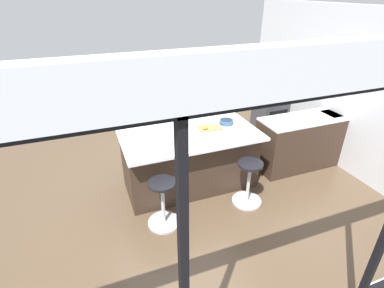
{
  "coord_description": "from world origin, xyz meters",
  "views": [
    {
      "loc": [
        1.26,
        3.67,
        2.86
      ],
      "look_at": [
        -0.12,
        0.05,
        0.8
      ],
      "focal_mm": 27.63,
      "sensor_mm": 36.0,
      "label": 1
    }
  ],
  "objects_px": {
    "stool_by_window": "(248,184)",
    "stool_middle": "(163,205)",
    "water_bottle": "(150,133)",
    "kitchen_island": "(190,160)",
    "cutting_board": "(210,128)",
    "oven_range": "(270,111)",
    "fruit_bowl": "(226,122)",
    "apple_yellow": "(205,127)"
  },
  "relations": [
    {
      "from": "stool_by_window",
      "to": "stool_middle",
      "type": "xyz_separation_m",
      "value": [
        1.29,
        0.0,
        0.0
      ]
    },
    {
      "from": "stool_middle",
      "to": "water_bottle",
      "type": "bearing_deg",
      "value": -93.66
    },
    {
      "from": "kitchen_island",
      "to": "cutting_board",
      "type": "height_order",
      "value": "cutting_board"
    },
    {
      "from": "stool_by_window",
      "to": "cutting_board",
      "type": "xyz_separation_m",
      "value": [
        0.31,
        -0.75,
        0.63
      ]
    },
    {
      "from": "oven_range",
      "to": "stool_middle",
      "type": "distance_m",
      "value": 3.72
    },
    {
      "from": "stool_middle",
      "to": "fruit_bowl",
      "type": "xyz_separation_m",
      "value": [
        -1.3,
        -0.81,
        0.66
      ]
    },
    {
      "from": "oven_range",
      "to": "apple_yellow",
      "type": "bearing_deg",
      "value": 32.55
    },
    {
      "from": "cutting_board",
      "to": "water_bottle",
      "type": "xyz_separation_m",
      "value": [
        0.94,
        0.09,
        0.11
      ]
    },
    {
      "from": "stool_middle",
      "to": "apple_yellow",
      "type": "bearing_deg",
      "value": -141.35
    },
    {
      "from": "kitchen_island",
      "to": "water_bottle",
      "type": "height_order",
      "value": "water_bottle"
    },
    {
      "from": "apple_yellow",
      "to": "water_bottle",
      "type": "bearing_deg",
      "value": 3.25
    },
    {
      "from": "cutting_board",
      "to": "stool_by_window",
      "type": "bearing_deg",
      "value": 112.29
    },
    {
      "from": "apple_yellow",
      "to": "fruit_bowl",
      "type": "relative_size",
      "value": 0.35
    },
    {
      "from": "stool_by_window",
      "to": "cutting_board",
      "type": "height_order",
      "value": "cutting_board"
    },
    {
      "from": "kitchen_island",
      "to": "stool_middle",
      "type": "relative_size",
      "value": 2.99
    },
    {
      "from": "oven_range",
      "to": "cutting_board",
      "type": "height_order",
      "value": "cutting_board"
    },
    {
      "from": "stool_middle",
      "to": "fruit_bowl",
      "type": "bearing_deg",
      "value": -148.1
    },
    {
      "from": "oven_range",
      "to": "kitchen_island",
      "type": "xyz_separation_m",
      "value": [
        2.42,
        1.39,
        0.03
      ]
    },
    {
      "from": "cutting_board",
      "to": "fruit_bowl",
      "type": "height_order",
      "value": "fruit_bowl"
    },
    {
      "from": "kitchen_island",
      "to": "apple_yellow",
      "type": "height_order",
      "value": "apple_yellow"
    },
    {
      "from": "stool_by_window",
      "to": "apple_yellow",
      "type": "relative_size",
      "value": 8.66
    },
    {
      "from": "water_bottle",
      "to": "stool_middle",
      "type": "bearing_deg",
      "value": 86.34
    },
    {
      "from": "kitchen_island",
      "to": "fruit_bowl",
      "type": "relative_size",
      "value": 9.12
    },
    {
      "from": "water_bottle",
      "to": "fruit_bowl",
      "type": "xyz_separation_m",
      "value": [
        -1.26,
        -0.15,
        -0.08
      ]
    },
    {
      "from": "cutting_board",
      "to": "apple_yellow",
      "type": "xyz_separation_m",
      "value": [
        0.1,
        0.04,
        0.05
      ]
    },
    {
      "from": "oven_range",
      "to": "water_bottle",
      "type": "height_order",
      "value": "water_bottle"
    },
    {
      "from": "apple_yellow",
      "to": "water_bottle",
      "type": "relative_size",
      "value": 0.25
    },
    {
      "from": "oven_range",
      "to": "cutting_board",
      "type": "distance_m",
      "value": 2.54
    },
    {
      "from": "stool_by_window",
      "to": "water_bottle",
      "type": "xyz_separation_m",
      "value": [
        1.25,
        -0.66,
        0.74
      ]
    },
    {
      "from": "kitchen_island",
      "to": "cutting_board",
      "type": "distance_m",
      "value": 0.59
    },
    {
      "from": "oven_range",
      "to": "kitchen_island",
      "type": "distance_m",
      "value": 2.79
    },
    {
      "from": "oven_range",
      "to": "stool_by_window",
      "type": "relative_size",
      "value": 1.3
    },
    {
      "from": "stool_middle",
      "to": "water_bottle",
      "type": "distance_m",
      "value": 0.99
    },
    {
      "from": "stool_by_window",
      "to": "fruit_bowl",
      "type": "xyz_separation_m",
      "value": [
        -0.01,
        -0.81,
        0.66
      ]
    },
    {
      "from": "cutting_board",
      "to": "apple_yellow",
      "type": "bearing_deg",
      "value": 22.75
    },
    {
      "from": "cutting_board",
      "to": "fruit_bowl",
      "type": "relative_size",
      "value": 1.6
    },
    {
      "from": "stool_middle",
      "to": "kitchen_island",
      "type": "bearing_deg",
      "value": -132.07
    },
    {
      "from": "kitchen_island",
      "to": "fruit_bowl",
      "type": "distance_m",
      "value": 0.83
    },
    {
      "from": "fruit_bowl",
      "to": "cutting_board",
      "type": "bearing_deg",
      "value": 10.81
    },
    {
      "from": "stool_by_window",
      "to": "cutting_board",
      "type": "bearing_deg",
      "value": -67.71
    },
    {
      "from": "oven_range",
      "to": "water_bottle",
      "type": "distance_m",
      "value": 3.41
    },
    {
      "from": "kitchen_island",
      "to": "cutting_board",
      "type": "bearing_deg",
      "value": -174.24
    }
  ]
}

